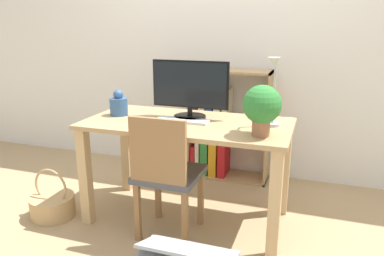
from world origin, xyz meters
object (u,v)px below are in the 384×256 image
Objects in this scene: vase at (119,105)px; bookshelf at (217,129)px; keyboard at (182,120)px; monitor at (190,88)px; desk_lamp at (274,85)px; basket at (53,205)px; chair at (166,172)px; potted_plant at (262,106)px.

bookshelf is (0.52, 0.82, -0.35)m from vase.
vase is at bearing 177.09° from keyboard.
keyboard is (-0.01, -0.12, -0.21)m from monitor.
desk_lamp is 1.79m from basket.
monitor is 1.52× the size of keyboard.
vase is at bearing 38.12° from basket.
basket is (-0.90, -0.02, -0.37)m from chair.
basket is at bearing -162.03° from keyboard.
monitor is at bearing 24.04° from basket.
basket is (-1.47, -0.13, -0.82)m from potted_plant.
desk_lamp is 0.46× the size of bookshelf.
basket is at bearing -129.27° from bookshelf.
chair is at bearing -31.58° from vase.
keyboard is 0.37× the size of bookshelf.
bookshelf is at bearing 118.23° from potted_plant.
monitor is 0.66× the size of chair.
potted_plant is at bearing -16.13° from keyboard.
basket is at bearing 172.67° from chair.
vase is 1.12m from desk_lamp.
vase is 0.51× the size of basket.
potted_plant is 0.83× the size of basket.
chair is at bearing -93.61° from monitor.
potted_plant is 1.23m from bookshelf.
monitor reaches higher than vase.
potted_plant is 0.31× the size of bookshelf.
monitor is 0.88m from bookshelf.
desk_lamp reaches higher than potted_plant.
keyboard is at bearing 79.21° from chair.
desk_lamp is (0.58, -0.08, 0.06)m from monitor.
monitor is at bearing 171.94° from desk_lamp.
vase is at bearing -179.50° from desk_lamp.
basket is at bearing -155.96° from monitor.
bookshelf is (-0.58, 0.81, -0.55)m from desk_lamp.
keyboard is 0.65m from desk_lamp.
potted_plant reaches higher than vase.
potted_plant is (0.56, -0.16, 0.17)m from keyboard.
desk_lamp is at bearing 79.19° from potted_plant.
basket is (-1.51, -0.33, -0.91)m from desk_lamp.
desk_lamp is 0.87m from chair.
desk_lamp is 1.14m from bookshelf.
desk_lamp is at bearing 0.50° from vase.
monitor is at bearing 152.85° from potted_plant.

